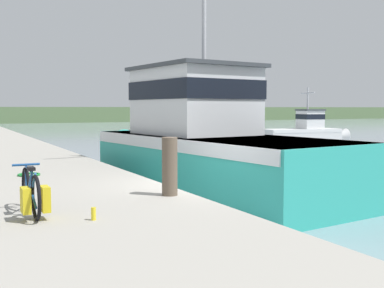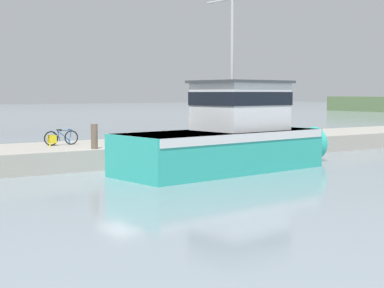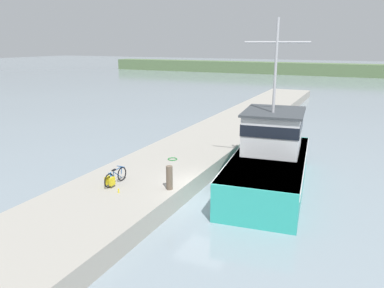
{
  "view_description": "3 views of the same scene",
  "coord_description": "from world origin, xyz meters",
  "px_view_note": "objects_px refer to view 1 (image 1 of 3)",
  "views": [
    {
      "loc": [
        -5.16,
        -9.41,
        2.62
      ],
      "look_at": [
        -0.34,
        0.06,
        1.82
      ],
      "focal_mm": 45.0,
      "sensor_mm": 36.0,
      "label": 1
    },
    {
      "loc": [
        22.74,
        -11.95,
        3.42
      ],
      "look_at": [
        0.62,
        2.88,
        1.11
      ],
      "focal_mm": 55.0,
      "sensor_mm": 36.0,
      "label": 2
    },
    {
      "loc": [
        6.43,
        -15.24,
        7.51
      ],
      "look_at": [
        -2.88,
        4.64,
        1.54
      ],
      "focal_mm": 35.0,
      "sensor_mm": 36.0,
      "label": 3
    }
  ],
  "objects_px": {
    "boat_orange_near": "(306,133)",
    "bicycle_touring": "(32,194)",
    "boat_green_anchored": "(199,122)",
    "mooring_post": "(170,166)",
    "water_bottle_on_curb": "(93,214)",
    "fishing_boat_main": "(205,142)"
  },
  "relations": [
    {
      "from": "boat_orange_near",
      "to": "boat_green_anchored",
      "type": "relative_size",
      "value": 1.07
    },
    {
      "from": "boat_orange_near",
      "to": "mooring_post",
      "type": "distance_m",
      "value": 25.88
    },
    {
      "from": "boat_orange_near",
      "to": "fishing_boat_main",
      "type": "bearing_deg",
      "value": -42.5
    },
    {
      "from": "boat_orange_near",
      "to": "water_bottle_on_curb",
      "type": "relative_size",
      "value": 33.86
    },
    {
      "from": "mooring_post",
      "to": "water_bottle_on_curb",
      "type": "height_order",
      "value": "mooring_post"
    },
    {
      "from": "boat_green_anchored",
      "to": "water_bottle_on_curb",
      "type": "bearing_deg",
      "value": -22.27
    },
    {
      "from": "fishing_boat_main",
      "to": "mooring_post",
      "type": "bearing_deg",
      "value": -131.39
    },
    {
      "from": "boat_orange_near",
      "to": "water_bottle_on_curb",
      "type": "height_order",
      "value": "boat_orange_near"
    },
    {
      "from": "boat_orange_near",
      "to": "bicycle_touring",
      "type": "bearing_deg",
      "value": -41.96
    },
    {
      "from": "mooring_post",
      "to": "boat_green_anchored",
      "type": "bearing_deg",
      "value": 61.56
    },
    {
      "from": "bicycle_touring",
      "to": "water_bottle_on_curb",
      "type": "bearing_deg",
      "value": -42.34
    },
    {
      "from": "fishing_boat_main",
      "to": "water_bottle_on_curb",
      "type": "relative_size",
      "value": 59.02
    },
    {
      "from": "boat_green_anchored",
      "to": "water_bottle_on_curb",
      "type": "xyz_separation_m",
      "value": [
        -26.02,
        -45.95,
        0.2
      ]
    },
    {
      "from": "boat_orange_near",
      "to": "boat_green_anchored",
      "type": "xyz_separation_m",
      "value": [
        5.56,
        26.58,
        -0.07
      ]
    },
    {
      "from": "mooring_post",
      "to": "water_bottle_on_curb",
      "type": "distance_m",
      "value": 2.37
    },
    {
      "from": "bicycle_touring",
      "to": "mooring_post",
      "type": "distance_m",
      "value": 2.74
    },
    {
      "from": "boat_green_anchored",
      "to": "mooring_post",
      "type": "xyz_separation_m",
      "value": [
        -24.15,
        -44.58,
        0.67
      ]
    },
    {
      "from": "boat_orange_near",
      "to": "water_bottle_on_curb",
      "type": "xyz_separation_m",
      "value": [
        -20.46,
        -19.37,
        0.13
      ]
    },
    {
      "from": "fishing_boat_main",
      "to": "bicycle_touring",
      "type": "distance_m",
      "value": 8.32
    },
    {
      "from": "fishing_boat_main",
      "to": "boat_green_anchored",
      "type": "xyz_separation_m",
      "value": [
        20.67,
        39.61,
        -0.7
      ]
    },
    {
      "from": "mooring_post",
      "to": "boat_orange_near",
      "type": "bearing_deg",
      "value": 44.08
    },
    {
      "from": "boat_green_anchored",
      "to": "mooring_post",
      "type": "distance_m",
      "value": 50.71
    }
  ]
}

